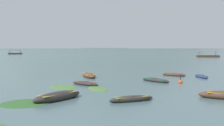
% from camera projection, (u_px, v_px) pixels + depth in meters
% --- Properties ---
extents(ground_plane, '(6000.00, 6000.00, 0.00)m').
position_uv_depth(ground_plane, '(137.00, 48.00, 1497.18)').
color(ground_plane, '#476066').
extents(mountain_1, '(1324.35, 1324.35, 439.48)m').
position_uv_depth(mountain_1, '(33.00, 22.00, 2069.19)').
color(mountain_1, slate).
rests_on(mountain_1, ground).
extents(mountain_2, '(1692.72, 1692.72, 573.40)m').
position_uv_depth(mountain_2, '(108.00, 9.00, 1819.64)').
color(mountain_2, '#4C5B56').
rests_on(mountain_2, ground).
extents(rowboat_0, '(3.25, 3.17, 0.46)m').
position_uv_depth(rowboat_0, '(155.00, 80.00, 26.48)').
color(rowboat_0, '#2D2826').
rests_on(rowboat_0, ground).
extents(rowboat_1, '(3.19, 4.02, 0.71)m').
position_uv_depth(rowboat_1, '(58.00, 96.00, 17.25)').
color(rowboat_1, '#2D2826').
rests_on(rowboat_1, ground).
extents(rowboat_2, '(3.25, 2.19, 0.47)m').
position_uv_depth(rowboat_2, '(132.00, 99.00, 16.76)').
color(rowboat_2, '#2D2826').
rests_on(rowboat_2, ground).
extents(rowboat_3, '(1.38, 3.14, 0.41)m').
position_uv_depth(rowboat_3, '(201.00, 76.00, 30.09)').
color(rowboat_3, navy).
rests_on(rowboat_3, ground).
extents(rowboat_4, '(3.14, 2.21, 0.46)m').
position_uv_depth(rowboat_4, '(174.00, 75.00, 31.83)').
color(rowboat_4, '#4C3323').
rests_on(rowboat_4, ground).
extents(rowboat_6, '(3.25, 2.47, 0.41)m').
position_uv_depth(rowboat_6, '(85.00, 83.00, 24.08)').
color(rowboat_6, '#2D2826').
rests_on(rowboat_6, ground).
extents(rowboat_7, '(2.99, 4.52, 0.62)m').
position_uv_depth(rowboat_7, '(89.00, 75.00, 30.78)').
color(rowboat_7, brown).
rests_on(rowboat_7, ground).
extents(ferry_0, '(8.03, 2.75, 2.54)m').
position_uv_depth(ferry_0, '(208.00, 56.00, 92.53)').
color(ferry_0, '#4C3323').
rests_on(ferry_0, ground).
extents(ferry_1, '(7.37, 4.52, 2.54)m').
position_uv_depth(ferry_1, '(15.00, 53.00, 133.37)').
color(ferry_1, '#4C3323').
rests_on(ferry_1, ground).
extents(mooring_buoy, '(0.43, 0.43, 0.92)m').
position_uv_depth(mooring_buoy, '(180.00, 82.00, 25.22)').
color(mooring_buoy, '#DB4C1E').
rests_on(mooring_buoy, ground).
extents(weed_patch_0, '(3.79, 3.64, 0.14)m').
position_uv_depth(weed_patch_0, '(63.00, 87.00, 22.74)').
color(weed_patch_0, '#477033').
rests_on(weed_patch_0, ground).
extents(weed_patch_2, '(2.82, 3.42, 0.14)m').
position_uv_depth(weed_patch_2, '(98.00, 89.00, 21.74)').
color(weed_patch_2, '#477033').
rests_on(weed_patch_2, ground).
extents(weed_patch_3, '(3.85, 3.55, 0.14)m').
position_uv_depth(weed_patch_3, '(25.00, 103.00, 16.08)').
color(weed_patch_3, '#2D5628').
rests_on(weed_patch_3, ground).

